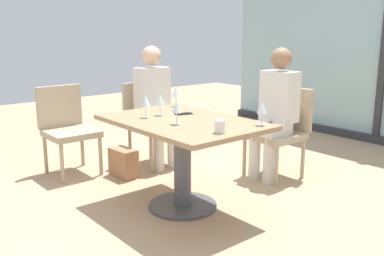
# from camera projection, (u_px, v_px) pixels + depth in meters

# --- Properties ---
(ground_plane) EXTENTS (12.00, 12.00, 0.00)m
(ground_plane) POSITION_uv_depth(u_px,v_px,m) (183.00, 207.00, 3.54)
(ground_plane) COLOR tan
(dining_table_main) EXTENTS (1.28, 0.86, 0.73)m
(dining_table_main) POSITION_uv_depth(u_px,v_px,m) (182.00, 143.00, 3.42)
(dining_table_main) COLOR #997551
(dining_table_main) RESTS_ON ground_plane
(chair_far_left) EXTENTS (0.50, 0.46, 0.87)m
(chair_far_left) POSITION_uv_depth(u_px,v_px,m) (150.00, 118.00, 4.60)
(chair_far_left) COLOR tan
(chair_far_left) RESTS_ON ground_plane
(chair_near_window) EXTENTS (0.46, 0.51, 0.87)m
(chair_near_window) POSITION_uv_depth(u_px,v_px,m) (281.00, 127.00, 4.21)
(chair_near_window) COLOR tan
(chair_near_window) RESTS_ON ground_plane
(chair_side_end) EXTENTS (0.50, 0.46, 0.87)m
(chair_side_end) POSITION_uv_depth(u_px,v_px,m) (67.00, 124.00, 4.31)
(chair_side_end) COLOR tan
(chair_side_end) RESTS_ON ground_plane
(person_far_left) EXTENTS (0.39, 0.34, 1.26)m
(person_far_left) POSITION_uv_depth(u_px,v_px,m) (156.00, 101.00, 4.48)
(person_far_left) COLOR silver
(person_far_left) RESTS_ON ground_plane
(person_near_window) EXTENTS (0.34, 0.39, 1.26)m
(person_near_window) POSITION_uv_depth(u_px,v_px,m) (275.00, 107.00, 4.09)
(person_near_window) COLOR silver
(person_near_window) RESTS_ON ground_plane
(wine_glass_0) EXTENTS (0.07, 0.07, 0.18)m
(wine_glass_0) POSITION_uv_depth(u_px,v_px,m) (176.00, 92.00, 3.95)
(wine_glass_0) COLOR silver
(wine_glass_0) RESTS_ON dining_table_main
(wine_glass_1) EXTENTS (0.07, 0.07, 0.18)m
(wine_glass_1) POSITION_uv_depth(u_px,v_px,m) (177.00, 107.00, 3.19)
(wine_glass_1) COLOR silver
(wine_glass_1) RESTS_ON dining_table_main
(wine_glass_2) EXTENTS (0.07, 0.07, 0.18)m
(wine_glass_2) POSITION_uv_depth(u_px,v_px,m) (160.00, 100.00, 3.53)
(wine_glass_2) COLOR silver
(wine_glass_2) RESTS_ON dining_table_main
(wine_glass_3) EXTENTS (0.07, 0.07, 0.18)m
(wine_glass_3) POSITION_uv_depth(u_px,v_px,m) (262.00, 108.00, 3.16)
(wine_glass_3) COLOR silver
(wine_glass_3) RESTS_ON dining_table_main
(wine_glass_4) EXTENTS (0.07, 0.07, 0.18)m
(wine_glass_4) POSITION_uv_depth(u_px,v_px,m) (146.00, 101.00, 3.43)
(wine_glass_4) COLOR silver
(wine_glass_4) RESTS_ON dining_table_main
(coffee_cup) EXTENTS (0.08, 0.08, 0.09)m
(coffee_cup) POSITION_uv_depth(u_px,v_px,m) (220.00, 126.00, 2.95)
(coffee_cup) COLOR white
(coffee_cup) RESTS_ON dining_table_main
(cell_phone_on_table) EXTENTS (0.11, 0.16, 0.01)m
(cell_phone_on_table) POSITION_uv_depth(u_px,v_px,m) (183.00, 114.00, 3.60)
(cell_phone_on_table) COLOR black
(cell_phone_on_table) RESTS_ON dining_table_main
(handbag_0) EXTENTS (0.31, 0.18, 0.28)m
(handbag_0) POSITION_uv_depth(u_px,v_px,m) (123.00, 163.00, 4.25)
(handbag_0) COLOR #A3704C
(handbag_0) RESTS_ON ground_plane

